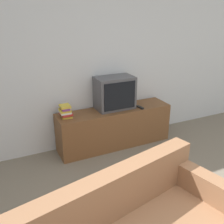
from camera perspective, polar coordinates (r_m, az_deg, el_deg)
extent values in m
cube|color=silver|center=(3.81, -6.32, 11.03)|extent=(9.00, 0.06, 2.60)
cube|color=brown|center=(4.02, 0.53, -3.32)|extent=(1.75, 0.43, 0.59)
cube|color=#4C4C51|center=(3.88, 0.57, 4.20)|extent=(0.57, 0.33, 0.48)
cube|color=black|center=(3.73, 1.74, 3.48)|extent=(0.49, 0.01, 0.40)
cube|color=#8C6042|center=(2.06, -2.10, -18.44)|extent=(1.85, 0.56, 0.39)
cube|color=#8C6042|center=(2.59, 19.79, -19.46)|extent=(0.33, 0.90, 0.69)
cube|color=gold|center=(3.67, -9.81, -0.98)|extent=(0.15, 0.15, 0.02)
cube|color=#995623|center=(3.67, -10.21, -0.70)|extent=(0.12, 0.17, 0.02)
cube|color=#B72D28|center=(3.66, -10.01, -0.35)|extent=(0.16, 0.19, 0.03)
cube|color=silver|center=(3.65, -10.21, 0.02)|extent=(0.15, 0.19, 0.02)
cube|color=gold|center=(3.63, -10.23, 0.37)|extent=(0.15, 0.16, 0.03)
cube|color=#7A3884|center=(3.63, -10.26, 0.90)|extent=(0.11, 0.22, 0.03)
cube|color=gold|center=(3.61, -10.21, 1.24)|extent=(0.14, 0.16, 0.03)
cube|color=black|center=(3.98, 6.11, 1.03)|extent=(0.06, 0.15, 0.02)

